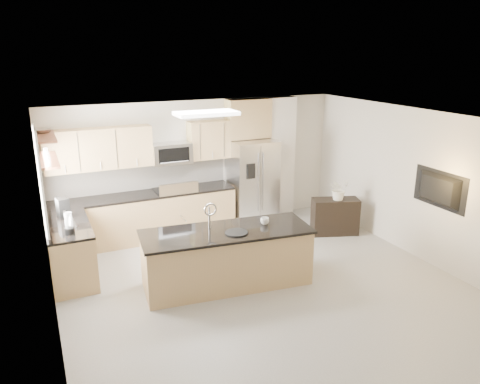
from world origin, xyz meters
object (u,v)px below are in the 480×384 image
island (227,257)px  kettle (71,220)px  refrigerator (252,183)px  flower_vase (339,183)px  microwave (171,153)px  range (176,212)px  coffee_maker (63,208)px  television (436,190)px  bowl (43,130)px  platter (236,233)px  cup (265,221)px  blender (69,225)px  credenza (335,216)px

island → kettle: island is taller
kettle → refrigerator: bearing=17.7°
island → flower_vase: size_ratio=4.08×
microwave → kettle: 2.51m
range → coffee_maker: coffee_maker is taller
kettle → television: size_ratio=0.21×
bowl → flower_vase: (5.17, -0.51, -1.32)m
platter → kettle: (-2.24, 1.26, 0.11)m
microwave → cup: size_ratio=5.47×
microwave → blender: (-2.07, -1.65, -0.56)m
refrigerator → platter: size_ratio=5.11×
coffee_maker → flower_vase: flower_vase is taller
microwave → television: 4.79m
platter → bowl: size_ratio=1.06×
island → television: bearing=-7.1°
refrigerator → flower_vase: 1.80m
platter → blender: (-2.29, 0.96, 0.15)m
credenza → platter: 3.00m
refrigerator → blender: refrigerator is taller
bowl → flower_vase: bowl is taller
microwave → platter: 2.71m
kettle → bowl: bowl is taller
refrigerator → blender: bearing=-158.4°
microwave → island: 2.72m
credenza → television: (0.61, -1.85, 0.99)m
refrigerator → bowl: bowl is taller
credenza → cup: bearing=-134.6°
kettle → microwave: bearing=33.6°
refrigerator → cup: size_ratio=12.80×
platter → refrigerator: bearing=59.3°
range → refrigerator: (1.66, -0.05, 0.42)m
coffee_maker → television: bearing=-23.3°
bowl → platter: bearing=-34.3°
platter → range: bearing=94.9°
kettle → coffee_maker: coffee_maker is taller
credenza → kettle: (-4.93, 0.05, 0.66)m
kettle → flower_vase: 4.95m
refrigerator → cup: bearing=-111.3°
kettle → flower_vase: (4.95, -0.09, 0.03)m
microwave → flower_vase: (2.92, -1.44, -0.58)m
platter → blender: blender is taller
blender → cup: bearing=-15.8°
microwave → flower_vase: size_ratio=1.15×
coffee_maker → flower_vase: bearing=-6.8°
bowl → television: bearing=-21.9°
range → microwave: 1.16m
island → flower_vase: (2.81, 1.01, 0.60)m
cup → blender: 2.96m
cup → refrigerator: bearing=68.7°
microwave → refrigerator: size_ratio=0.43×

